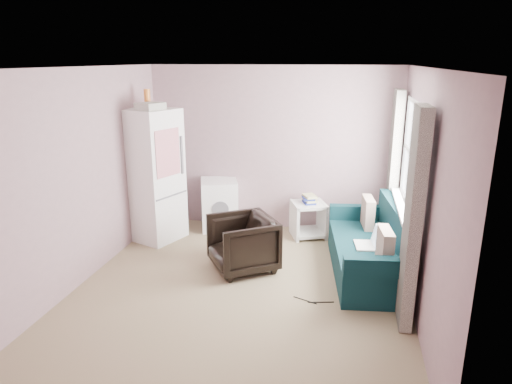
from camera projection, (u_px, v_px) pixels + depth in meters
room at (243, 185)px, 5.01m from camera, size 3.84×4.24×2.54m
armchair at (242, 241)px, 5.73m from camera, size 0.99×1.01×0.77m
fridge at (154, 175)px, 6.59m from camera, size 0.86×0.85×2.18m
washing_machine at (219, 203)px, 7.14m from camera, size 0.70×0.70×0.78m
side_table at (308, 217)px, 6.82m from camera, size 0.61×0.61×0.65m
sofa at (375, 250)px, 5.62m from camera, size 1.09×1.99×0.85m
window_dressing at (402, 189)px, 5.37m from camera, size 0.17×2.62×2.18m
floor_cables at (313, 301)px, 5.04m from camera, size 0.45×0.12×0.01m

